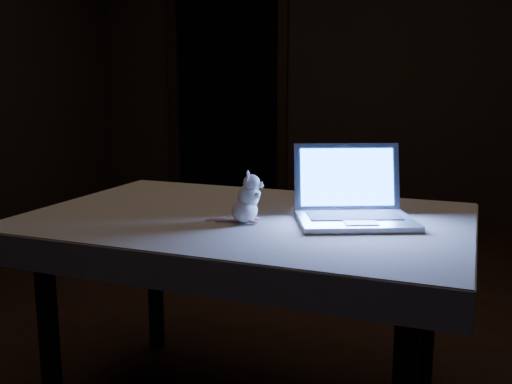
% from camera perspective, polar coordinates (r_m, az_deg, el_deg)
% --- Properties ---
extents(floor, '(5.00, 5.00, 0.00)m').
position_cam_1_polar(floor, '(2.51, 2.64, -15.47)').
color(floor, black).
rests_on(floor, ground).
extents(back_wall, '(4.50, 0.04, 2.60)m').
position_cam_1_polar(back_wall, '(4.72, 10.18, 12.92)').
color(back_wall, black).
rests_on(back_wall, ground).
extents(doorway, '(1.06, 0.36, 2.13)m').
position_cam_1_polar(doorway, '(4.96, -2.84, 10.25)').
color(doorway, black).
rests_on(doorway, back_wall).
extents(table, '(1.35, 0.93, 0.69)m').
position_cam_1_polar(table, '(1.94, -0.87, -12.44)').
color(table, black).
rests_on(table, floor).
extents(tablecloth, '(1.49, 1.10, 0.10)m').
position_cam_1_polar(tablecloth, '(1.81, 0.54, -4.09)').
color(tablecloth, beige).
rests_on(tablecloth, table).
extents(laptop, '(0.42, 0.39, 0.23)m').
position_cam_1_polar(laptop, '(1.72, 10.05, 0.60)').
color(laptop, '#ACABB0').
rests_on(laptop, tablecloth).
extents(plush_mouse, '(0.12, 0.12, 0.16)m').
position_cam_1_polar(plush_mouse, '(1.72, -1.15, -0.53)').
color(plush_mouse, white).
rests_on(plush_mouse, tablecloth).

